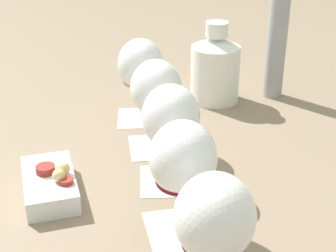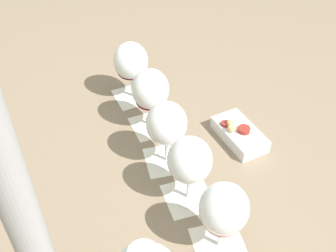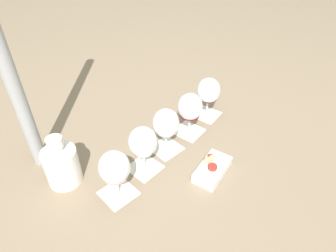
# 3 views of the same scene
# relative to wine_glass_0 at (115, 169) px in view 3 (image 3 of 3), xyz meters

# --- Properties ---
(ground_plane) EXTENTS (8.00, 8.00, 0.00)m
(ground_plane) POSITION_rel_wine_glass_0_xyz_m (0.16, -0.22, -0.12)
(ground_plane) COLOR #7F6B56
(tasting_card_0) EXTENTS (0.14, 0.14, 0.00)m
(tasting_card_0) POSITION_rel_wine_glass_0_xyz_m (0.00, 0.00, -0.12)
(tasting_card_0) COLOR silver
(tasting_card_0) RESTS_ON ground_plane
(tasting_card_1) EXTENTS (0.15, 0.15, 0.00)m
(tasting_card_1) POSITION_rel_wine_glass_0_xyz_m (0.09, -0.11, -0.12)
(tasting_card_1) COLOR silver
(tasting_card_1) RESTS_ON ground_plane
(tasting_card_2) EXTENTS (0.14, 0.14, 0.00)m
(tasting_card_2) POSITION_rel_wine_glass_0_xyz_m (0.16, -0.21, -0.12)
(tasting_card_2) COLOR silver
(tasting_card_2) RESTS_ON ground_plane
(tasting_card_3) EXTENTS (0.15, 0.15, 0.00)m
(tasting_card_3) POSITION_rel_wine_glass_0_xyz_m (0.23, -0.33, -0.12)
(tasting_card_3) COLOR silver
(tasting_card_3) RESTS_ON ground_plane
(tasting_card_4) EXTENTS (0.15, 0.15, 0.00)m
(tasting_card_4) POSITION_rel_wine_glass_0_xyz_m (0.32, -0.45, -0.12)
(tasting_card_4) COLOR silver
(tasting_card_4) RESTS_ON ground_plane
(wine_glass_0) EXTENTS (0.10, 0.10, 0.18)m
(wine_glass_0) POSITION_rel_wine_glass_0_xyz_m (0.00, 0.00, 0.00)
(wine_glass_0) COLOR white
(wine_glass_0) RESTS_ON tasting_card_0
(wine_glass_1) EXTENTS (0.10, 0.10, 0.18)m
(wine_glass_1) POSITION_rel_wine_glass_0_xyz_m (0.09, -0.11, -0.00)
(wine_glass_1) COLOR white
(wine_glass_1) RESTS_ON tasting_card_1
(wine_glass_2) EXTENTS (0.10, 0.10, 0.18)m
(wine_glass_2) POSITION_rel_wine_glass_0_xyz_m (0.16, -0.21, -0.00)
(wine_glass_2) COLOR white
(wine_glass_2) RESTS_ON tasting_card_2
(wine_glass_3) EXTENTS (0.10, 0.10, 0.18)m
(wine_glass_3) POSITION_rel_wine_glass_0_xyz_m (0.23, -0.33, 0.00)
(wine_glass_3) COLOR white
(wine_glass_3) RESTS_ON tasting_card_3
(wine_glass_4) EXTENTS (0.10, 0.10, 0.18)m
(wine_glass_4) POSITION_rel_wine_glass_0_xyz_m (0.32, -0.45, -0.00)
(wine_glass_4) COLOR white
(wine_glass_4) RESTS_ON tasting_card_4
(ceramic_vase) EXTENTS (0.11, 0.11, 0.19)m
(ceramic_vase) POSITION_rel_wine_glass_0_xyz_m (0.11, 0.16, -0.04)
(ceramic_vase) COLOR white
(ceramic_vase) RESTS_ON ground_plane
(snack_dish) EXTENTS (0.17, 0.17, 0.06)m
(snack_dish) POSITION_rel_wine_glass_0_xyz_m (-0.00, -0.33, -0.10)
(snack_dish) COLOR silver
(snack_dish) RESTS_ON ground_plane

